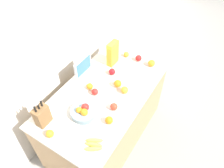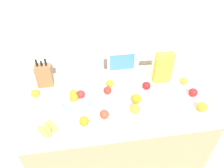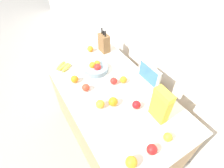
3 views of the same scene
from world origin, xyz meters
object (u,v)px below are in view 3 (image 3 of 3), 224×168
at_px(orange_back_center, 131,162).
at_px(orange_near_bowl, 168,137).
at_px(orange_mid_right, 123,80).
at_px(apple_front, 86,87).
at_px(orange_by_cereal, 113,102).
at_px(apple_leftmost, 114,81).
at_px(apple_middle, 136,105).
at_px(orange_front_center, 90,49).
at_px(knife_block, 104,43).
at_px(cereal_box, 161,104).
at_px(small_monitor, 149,74).
at_px(orange_front_right, 100,104).
at_px(banana_bunch, 64,66).
at_px(orange_front_left, 75,79).
at_px(apple_rightmost, 152,149).
at_px(fruit_bowl, 96,68).

distance_m(orange_back_center, orange_near_bowl, 0.35).
bearing_deg(orange_mid_right, apple_front, -104.82).
xyz_separation_m(orange_by_cereal, orange_mid_right, (-0.19, 0.24, -0.01)).
relative_size(apple_leftmost, orange_back_center, 0.87).
distance_m(apple_middle, apple_front, 0.51).
bearing_deg(orange_front_center, orange_back_center, -15.50).
xyz_separation_m(knife_block, cereal_box, (1.09, -0.10, 0.05)).
height_order(apple_leftmost, apple_front, apple_front).
distance_m(orange_front_center, orange_back_center, 1.42).
distance_m(knife_block, apple_middle, 0.94).
bearing_deg(apple_front, cereal_box, 32.68).
xyz_separation_m(orange_front_center, orange_back_center, (1.37, -0.38, 0.01)).
bearing_deg(small_monitor, orange_front_right, -89.37).
distance_m(small_monitor, banana_bunch, 0.93).
bearing_deg(orange_back_center, banana_bunch, -179.16).
bearing_deg(orange_front_left, apple_rightmost, 10.50).
relative_size(apple_leftmost, orange_front_left, 0.94).
bearing_deg(orange_near_bowl, apple_rightmost, -86.25).
xyz_separation_m(cereal_box, apple_middle, (-0.17, -0.10, -0.13)).
height_order(knife_block, cereal_box, knife_block).
height_order(orange_by_cereal, orange_mid_right, orange_by_cereal).
bearing_deg(banana_bunch, orange_mid_right, 38.94).
xyz_separation_m(small_monitor, orange_back_center, (0.55, -0.60, -0.09)).
xyz_separation_m(small_monitor, apple_middle, (0.18, -0.27, -0.09)).
height_order(apple_rightmost, orange_front_right, orange_front_right).
height_order(banana_bunch, apple_middle, apple_middle).
distance_m(apple_leftmost, orange_by_cereal, 0.27).
bearing_deg(orange_front_right, apple_front, -175.73).
relative_size(cereal_box, orange_mid_right, 4.20).
xyz_separation_m(fruit_bowl, orange_back_center, (1.01, -0.27, 0.00)).
bearing_deg(banana_bunch, cereal_box, 23.28).
distance_m(apple_middle, orange_front_left, 0.67).
xyz_separation_m(apple_leftmost, orange_front_right, (0.19, -0.26, 0.00)).
relative_size(knife_block, cereal_box, 1.08).
xyz_separation_m(orange_back_center, orange_by_cereal, (-0.51, 0.17, 0.00)).
xyz_separation_m(orange_back_center, orange_front_right, (-0.55, 0.06, -0.00)).
relative_size(cereal_box, banana_bunch, 1.59).
distance_m(apple_middle, orange_back_center, 0.50).
relative_size(banana_bunch, orange_front_right, 2.42).
distance_m(cereal_box, orange_front_right, 0.52).
distance_m(knife_block, orange_near_bowl, 1.30).
distance_m(apple_leftmost, apple_middle, 0.36).
distance_m(orange_front_center, orange_front_right, 0.88).
xyz_separation_m(banana_bunch, apple_leftmost, (0.50, 0.34, 0.02)).
bearing_deg(orange_front_right, cereal_box, 46.47).
height_order(knife_block, orange_mid_right, knife_block).
distance_m(cereal_box, orange_front_center, 1.18).
height_order(orange_front_center, orange_by_cereal, orange_by_cereal).
distance_m(knife_block, fruit_bowl, 0.39).
bearing_deg(orange_by_cereal, orange_mid_right, 128.45).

